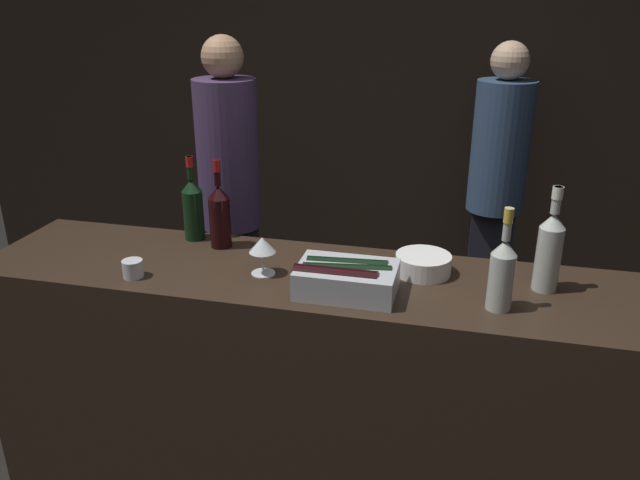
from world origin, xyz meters
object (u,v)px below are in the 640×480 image
at_px(bowl_white, 423,264).
at_px(red_wine_bottle_burgundy, 193,207).
at_px(rose_wine_bottle, 502,272).
at_px(person_blond_tee, 230,192).
at_px(white_wine_bottle, 549,249).
at_px(candle_votive, 133,269).
at_px(ice_bin_with_bottles, 345,277).
at_px(wine_glass, 262,246).
at_px(person_in_hoodie, 497,180).
at_px(red_wine_bottle_tall, 220,214).

distance_m(bowl_white, red_wine_bottle_burgundy, 0.95).
relative_size(bowl_white, rose_wine_bottle, 0.59).
bearing_deg(person_blond_tee, white_wine_bottle, 23.74).
xyz_separation_m(candle_votive, rose_wine_bottle, (1.25, 0.06, 0.10)).
height_order(ice_bin_with_bottles, wine_glass, wine_glass).
bearing_deg(wine_glass, candle_votive, -163.14).
bearing_deg(person_in_hoodie, rose_wine_bottle, -29.86).
bearing_deg(candle_votive, red_wine_bottle_burgundy, 81.42).
xyz_separation_m(bowl_white, rose_wine_bottle, (0.26, -0.21, 0.09)).
xyz_separation_m(bowl_white, person_in_hoodie, (0.30, 1.59, -0.12)).
height_order(red_wine_bottle_tall, red_wine_bottle_burgundy, red_wine_bottle_tall).
xyz_separation_m(candle_votive, person_blond_tee, (-0.10, 1.17, -0.08)).
height_order(white_wine_bottle, red_wine_bottle_burgundy, white_wine_bottle).
bearing_deg(white_wine_bottle, rose_wine_bottle, -130.71).
height_order(wine_glass, candle_votive, wine_glass).
distance_m(ice_bin_with_bottles, rose_wine_bottle, 0.50).
bearing_deg(red_wine_bottle_burgundy, rose_wine_bottle, -15.51).
bearing_deg(red_wine_bottle_burgundy, person_in_hoodie, 50.08).
distance_m(red_wine_bottle_tall, red_wine_bottle_burgundy, 0.15).
relative_size(ice_bin_with_bottles, person_in_hoodie, 0.19).
height_order(rose_wine_bottle, red_wine_bottle_burgundy, red_wine_bottle_burgundy).
bearing_deg(ice_bin_with_bottles, bowl_white, 41.98).
xyz_separation_m(ice_bin_with_bottles, wine_glass, (-0.31, 0.08, 0.05)).
height_order(candle_votive, red_wine_bottle_tall, red_wine_bottle_tall).
distance_m(ice_bin_with_bottles, candle_votive, 0.76).
height_order(bowl_white, candle_votive, bowl_white).
bearing_deg(bowl_white, wine_glass, -165.77).
bearing_deg(person_blond_tee, person_in_hoodie, 82.14).
bearing_deg(white_wine_bottle, bowl_white, 175.58).
distance_m(wine_glass, person_in_hoodie, 1.94).
bearing_deg(wine_glass, person_blond_tee, 117.32).
bearing_deg(person_blond_tee, candle_votive, -29.93).
bearing_deg(ice_bin_with_bottles, rose_wine_bottle, 0.57).
bearing_deg(candle_votive, rose_wine_bottle, 2.85).
bearing_deg(person_in_hoodie, candle_votive, -63.25).
bearing_deg(ice_bin_with_bottles, person_blond_tee, 127.40).
distance_m(wine_glass, red_wine_bottle_tall, 0.32).
height_order(ice_bin_with_bottles, candle_votive, ice_bin_with_bottles).
xyz_separation_m(ice_bin_with_bottles, white_wine_bottle, (0.65, 0.18, 0.09)).
bearing_deg(red_wine_bottle_tall, ice_bin_with_bottles, -26.92).
distance_m(bowl_white, wine_glass, 0.58).
height_order(wine_glass, person_blond_tee, person_blond_tee).
height_order(rose_wine_bottle, person_blond_tee, person_blond_tee).
xyz_separation_m(ice_bin_with_bottles, candle_votive, (-0.75, -0.06, -0.02)).
bearing_deg(rose_wine_bottle, person_in_hoodie, 88.69).
relative_size(white_wine_bottle, person_blond_tee, 0.20).
distance_m(rose_wine_bottle, person_in_hoodie, 1.82).
bearing_deg(white_wine_bottle, red_wine_bottle_tall, 175.33).
relative_size(red_wine_bottle_tall, person_in_hoodie, 0.20).
height_order(wine_glass, red_wine_bottle_burgundy, red_wine_bottle_burgundy).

